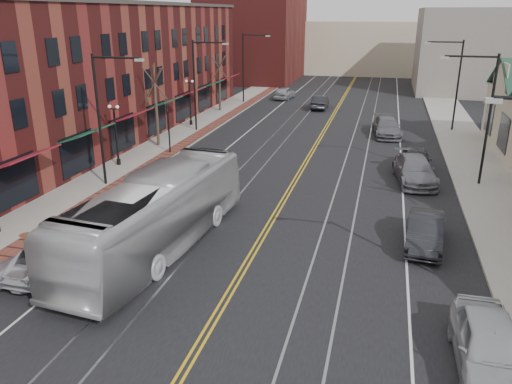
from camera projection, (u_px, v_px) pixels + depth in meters
The scene contains 26 objects.
sidewalk_left at pixel (129, 166), 35.51m from camera, with size 4.00×120.00×0.15m, color gray.
sidewalk_right at pixel (493, 196), 29.84m from camera, with size 4.00×120.00×0.15m, color gray.
building_left at pixel (88, 75), 41.70m from camera, with size 10.00×50.00×11.00m, color maroon.
backdrop_left at pixel (254, 35), 79.64m from camera, with size 14.00×18.00×14.00m, color maroon.
backdrop_mid at pixel (360, 47), 90.37m from camera, with size 22.00×14.00×9.00m, color beige.
backdrop_right at pixel (463, 51), 68.28m from camera, with size 12.00×16.00×11.00m, color slate.
streetlight_l_1 at pixel (104, 107), 29.96m from camera, with size 3.33×0.25×8.00m.
streetlight_l_2 at pixel (199, 76), 44.54m from camera, with size 3.33×0.25×8.00m.
streetlight_l_3 at pixel (247, 61), 59.11m from camera, with size 3.33×0.25×8.00m.
streetlight_r_1 at pixel (483, 107), 30.21m from camera, with size 3.33×0.25×8.00m.
streetlight_r_2 at pixel (454, 76), 44.78m from camera, with size 3.33×0.25×8.00m.
lamppost_l_2 at pixel (116, 136), 34.98m from camera, with size 0.84×0.28×4.27m.
lamppost_l_3 at pixel (190, 103), 47.73m from camera, with size 0.84×0.28×4.27m.
tree_left_near at pixel (156, 104), 39.93m from camera, with size 1.78×1.37×6.48m.
tree_left_far at pixel (219, 82), 54.58m from camera, with size 1.66×1.28×6.02m.
manhole_far at pixel (26, 235), 24.37m from camera, with size 0.60×0.60×0.02m, color #592D19.
traffic_signal at pixel (169, 124), 38.05m from camera, with size 0.18×0.15×3.80m.
transit_bus at pixel (157, 214), 22.64m from camera, with size 3.01×12.84×3.58m, color silver.
parked_suv at pixel (57, 252), 21.26m from camera, with size 2.53×5.48×1.52m, color silver.
parked_car_a at pixel (490, 348), 15.07m from camera, with size 2.00×4.98×1.70m, color #B4B6BB.
parked_car_b at pixel (425, 231), 23.33m from camera, with size 1.59×4.55×1.50m, color black.
parked_car_c at pixel (415, 170), 32.22m from camera, with size 2.29×5.63×1.63m, color slate.
parked_car_d at pixel (416, 160), 34.24m from camera, with size 1.97×4.90×1.67m, color black.
distant_car_left at pixel (320, 102), 56.86m from camera, with size 1.60×4.60×1.52m, color black.
distant_car_right at pixel (387, 127), 44.34m from camera, with size 2.26×5.56×1.61m, color slate.
distant_car_far at pixel (285, 93), 63.41m from camera, with size 1.85×4.61×1.57m, color #A7A9AF.
Camera 1 is at (5.30, -10.67, 10.39)m, focal length 35.00 mm.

